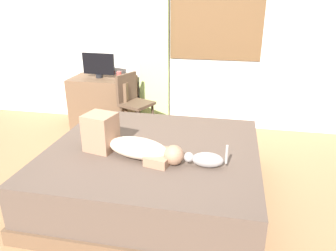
# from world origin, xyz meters

# --- Properties ---
(ground_plane) EXTENTS (16.00, 16.00, 0.00)m
(ground_plane) POSITION_xyz_m (0.00, 0.00, 0.00)
(ground_plane) COLOR olive
(back_wall_with_window) EXTENTS (6.40, 0.14, 2.90)m
(back_wall_with_window) POSITION_xyz_m (0.01, 2.21, 1.45)
(back_wall_with_window) COLOR silver
(back_wall_with_window) RESTS_ON ground
(bed) EXTENTS (1.99, 1.86, 0.52)m
(bed) POSITION_xyz_m (0.10, 0.16, 0.25)
(bed) COLOR brown
(bed) RESTS_ON ground
(person_lying) EXTENTS (0.94, 0.43, 0.34)m
(person_lying) POSITION_xyz_m (-0.08, -0.02, 0.63)
(person_lying) COLOR #CCB299
(person_lying) RESTS_ON bed
(cat) EXTENTS (0.36, 0.11, 0.21)m
(cat) POSITION_xyz_m (0.61, -0.11, 0.58)
(cat) COLOR gray
(cat) RESTS_ON bed
(desk) EXTENTS (0.90, 0.56, 0.74)m
(desk) POSITION_xyz_m (-1.06, 1.81, 0.37)
(desk) COLOR brown
(desk) RESTS_ON ground
(tv_monitor) EXTENTS (0.48, 0.10, 0.35)m
(tv_monitor) POSITION_xyz_m (-1.10, 1.81, 0.92)
(tv_monitor) COLOR black
(tv_monitor) RESTS_ON desk
(cup) EXTENTS (0.07, 0.07, 0.09)m
(cup) POSITION_xyz_m (-0.81, 1.85, 0.79)
(cup) COLOR #B23D38
(cup) RESTS_ON desk
(chair_by_desk) EXTENTS (0.50, 0.50, 0.86)m
(chair_by_desk) POSITION_xyz_m (-0.54, 1.59, 0.51)
(chair_by_desk) COLOR #4C3828
(chair_by_desk) RESTS_ON ground
(curtain_left) EXTENTS (0.44, 0.06, 2.43)m
(curtain_left) POSITION_xyz_m (-0.36, 2.09, 1.21)
(curtain_left) COLOR #ADCC75
(curtain_left) RESTS_ON ground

